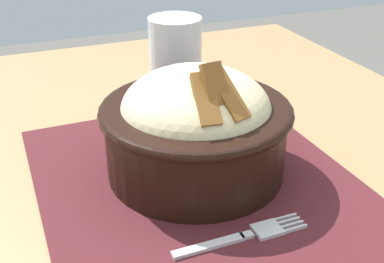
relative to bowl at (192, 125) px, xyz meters
name	(u,v)px	position (x,y,z in m)	size (l,w,h in m)	color
placemat	(202,189)	(0.03, 0.00, -0.06)	(0.41, 0.33, 0.00)	#47191E
bowl	(192,125)	(0.00, 0.00, 0.00)	(0.21, 0.21, 0.14)	black
fork	(247,235)	(0.12, 0.00, -0.06)	(0.02, 0.13, 0.00)	beige
drinking_glass	(176,64)	(-0.21, 0.06, -0.01)	(0.08, 0.08, 0.12)	silver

